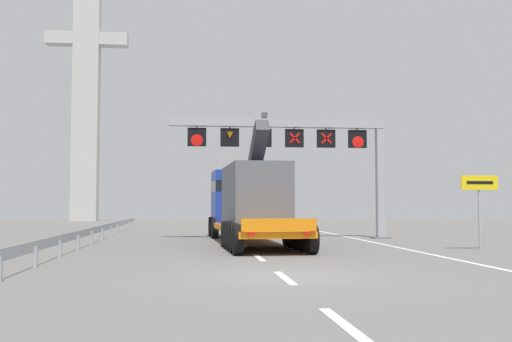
% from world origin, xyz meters
% --- Properties ---
extents(ground, '(112.00, 112.00, 0.00)m').
position_xyz_m(ground, '(0.00, 0.00, 0.00)').
color(ground, slate).
extents(lane_markings, '(0.20, 52.81, 0.01)m').
position_xyz_m(lane_markings, '(-0.11, 19.11, 0.01)').
color(lane_markings, silver).
rests_on(lane_markings, ground).
extents(edge_line_right, '(0.20, 63.00, 0.01)m').
position_xyz_m(edge_line_right, '(6.20, 12.00, 0.01)').
color(edge_line_right, silver).
rests_on(edge_line_right, ground).
extents(overhead_lane_gantry, '(11.69, 0.90, 6.65)m').
position_xyz_m(overhead_lane_gantry, '(3.39, 15.80, 5.16)').
color(overhead_lane_gantry, '#9EA0A5').
rests_on(overhead_lane_gantry, ground).
extents(heavy_haul_truck_orange, '(3.56, 14.15, 5.30)m').
position_xyz_m(heavy_haul_truck_orange, '(0.28, 13.58, 1.99)').
color(heavy_haul_truck_orange, orange).
rests_on(heavy_haul_truck_orange, ground).
extents(exit_sign_yellow, '(1.52, 0.15, 2.96)m').
position_xyz_m(exit_sign_yellow, '(8.96, 7.40, 2.25)').
color(exit_sign_yellow, '#9EA0A5').
rests_on(exit_sign_yellow, ground).
extents(guardrail_left, '(0.13, 34.98, 0.76)m').
position_xyz_m(guardrail_left, '(-6.89, 15.49, 0.56)').
color(guardrail_left, '#999EA3').
rests_on(guardrail_left, ground).
extents(bridge_pylon_distant, '(9.00, 2.00, 32.80)m').
position_xyz_m(bridge_pylon_distant, '(-14.15, 51.94, 16.79)').
color(bridge_pylon_distant, '#B7B7B2').
rests_on(bridge_pylon_distant, ground).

